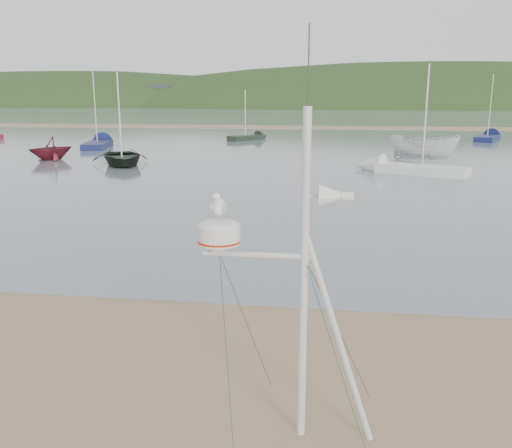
# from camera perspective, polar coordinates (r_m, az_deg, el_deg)

# --- Properties ---
(ground) EXTENTS (560.00, 560.00, 0.00)m
(ground) POSITION_cam_1_polar(r_m,az_deg,el_deg) (8.58, -13.05, -17.89)
(ground) COLOR #896B4F
(ground) RESTS_ON ground
(water) EXTENTS (560.00, 256.00, 0.04)m
(water) POSITION_cam_1_polar(r_m,az_deg,el_deg) (138.90, 6.99, 11.48)
(water) COLOR slate
(water) RESTS_ON ground
(sandbar) EXTENTS (560.00, 7.00, 0.07)m
(sandbar) POSITION_cam_1_polar(r_m,az_deg,el_deg) (76.98, 6.00, 10.09)
(sandbar) COLOR #896B4F
(sandbar) RESTS_ON water
(hill_ridge) EXTENTS (620.00, 180.00, 80.00)m
(hill_ridge) POSITION_cam_1_polar(r_m,az_deg,el_deg) (243.51, 11.78, 7.43)
(hill_ridge) COLOR #1E3515
(hill_ridge) RESTS_ON ground
(far_cottages) EXTENTS (294.40, 6.30, 8.00)m
(far_cottages) POSITION_cam_1_polar(r_m,az_deg,el_deg) (202.80, 8.29, 13.14)
(far_cottages) COLOR silver
(far_cottages) RESTS_ON ground
(mast_rig) EXTENTS (2.31, 2.46, 5.21)m
(mast_rig) POSITION_cam_1_polar(r_m,az_deg,el_deg) (7.12, 4.37, -12.91)
(mast_rig) COLOR beige
(mast_rig) RESTS_ON ground
(boat_dark) EXTENTS (3.67, 2.49, 5.00)m
(boat_dark) POSITION_cam_1_polar(r_m,az_deg,el_deg) (35.86, -14.13, 10.01)
(boat_dark) COLOR black
(boat_dark) RESTS_ON water
(boat_red) EXTENTS (3.10, 2.84, 3.07)m
(boat_red) POSITION_cam_1_polar(r_m,az_deg,el_deg) (40.45, -20.90, 8.51)
(boat_red) COLOR maroon
(boat_red) RESTS_ON water
(boat_white) EXTENTS (2.56, 2.55, 4.87)m
(boat_white) POSITION_cam_1_polar(r_m,az_deg,el_deg) (38.46, 17.39, 9.91)
(boat_white) COLOR silver
(boat_white) RESTS_ON water
(sailboat_white_near) EXTENTS (6.65, 4.41, 6.60)m
(sailboat_white_near) POSITION_cam_1_polar(r_m,az_deg,el_deg) (32.77, 14.21, 5.78)
(sailboat_white_near) COLOR silver
(sailboat_white_near) RESTS_ON ground
(sailboat_blue_near) EXTENTS (3.54, 7.61, 7.34)m
(sailboat_blue_near) POSITION_cam_1_polar(r_m,az_deg,el_deg) (50.71, -15.95, 8.24)
(sailboat_blue_near) COLOR #141A47
(sailboat_blue_near) RESTS_ON ground
(sailboat_dark_mid) EXTENTS (4.06, 5.03, 5.28)m
(sailboat_dark_mid) POSITION_cam_1_polar(r_m,az_deg,el_deg) (55.65, -0.26, 9.16)
(sailboat_dark_mid) COLOR black
(sailboat_dark_mid) RESTS_ON ground
(sailboat_blue_far) EXTENTS (4.34, 7.11, 6.97)m
(sailboat_blue_far) POSITION_cam_1_polar(r_m,az_deg,el_deg) (60.60, 23.44, 8.42)
(sailboat_blue_far) COLOR #141A47
(sailboat_blue_far) RESTS_ON ground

